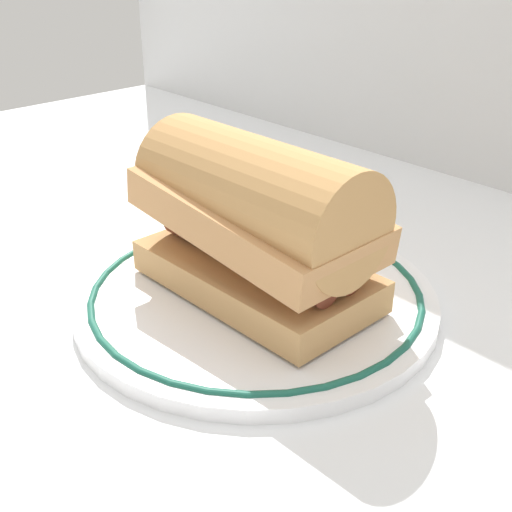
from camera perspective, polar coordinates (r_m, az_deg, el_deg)
ground_plane at (r=0.55m, az=2.66°, el=-4.55°), size 1.50×1.50×0.00m
plate at (r=0.55m, az=0.00°, el=-3.44°), size 0.29×0.29×0.01m
sausage_sandwich at (r=0.52m, az=0.00°, el=3.19°), size 0.20×0.11×0.13m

